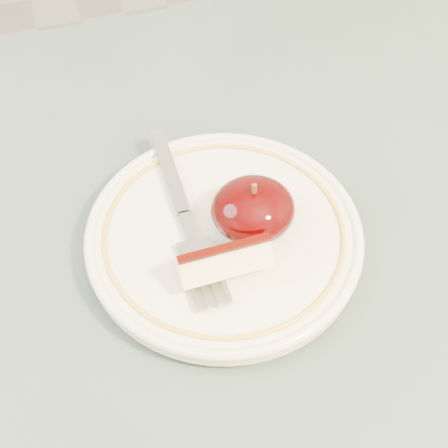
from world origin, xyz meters
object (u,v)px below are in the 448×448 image
object	(u,v)px
plate	(224,235)
apple_half	(253,209)
fork	(184,215)
table	(255,415)

from	to	relation	value
plate	apple_half	world-z (taller)	apple_half
plate	apple_half	bearing A→B (deg)	-1.60
plate	fork	distance (m)	0.04
table	apple_half	world-z (taller)	apple_half
table	apple_half	distance (m)	0.17
fork	apple_half	bearing A→B (deg)	-114.09
table	fork	bearing A→B (deg)	97.46
plate	apple_half	distance (m)	0.03
table	plate	xyz separation A→B (m)	(0.01, 0.11, 0.10)
plate	fork	size ratio (longest dim) A/B	1.18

